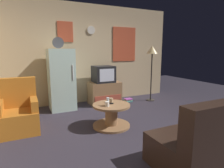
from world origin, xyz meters
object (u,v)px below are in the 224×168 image
at_px(mug_ceramic_tan, 111,100).
at_px(armchair, 18,113).
at_px(tv_stand, 105,93).
at_px(standing_lamp, 152,54).
at_px(couch, 218,140).
at_px(fridge, 61,79).
at_px(crt_tv, 103,74).
at_px(book_stack, 128,100).
at_px(coffee_table, 111,115).
at_px(remote_control, 110,103).
at_px(wine_glass, 108,101).
at_px(mug_ceramic_white, 107,104).

xyz_separation_m(mug_ceramic_tan, armchair, (-1.67, 0.42, -0.15)).
height_order(tv_stand, standing_lamp, standing_lamp).
xyz_separation_m(mug_ceramic_tan, couch, (0.71, -1.79, -0.18)).
bearing_deg(tv_stand, standing_lamp, -11.21).
bearing_deg(couch, standing_lamp, 69.19).
relative_size(fridge, standing_lamp, 1.11).
relative_size(crt_tv, book_stack, 2.48).
distance_m(fridge, coffee_table, 1.75).
height_order(remote_control, book_stack, remote_control).
relative_size(mug_ceramic_tan, couch, 0.05).
distance_m(standing_lamp, couch, 3.32).
bearing_deg(armchair, wine_glass, -20.56).
relative_size(wine_glass, book_stack, 0.69).
distance_m(wine_glass, mug_ceramic_tan, 0.21).
relative_size(coffee_table, armchair, 0.75).
height_order(armchair, couch, armchair).
distance_m(coffee_table, couch, 1.84).
bearing_deg(book_stack, crt_tv, 169.50).
distance_m(fridge, standing_lamp, 2.61).
bearing_deg(remote_control, coffee_table, -34.99).
relative_size(fridge, mug_ceramic_tan, 19.67).
distance_m(crt_tv, mug_ceramic_tan, 1.52).
bearing_deg(mug_ceramic_white, wine_glass, 56.37).
bearing_deg(remote_control, crt_tv, 96.40).
distance_m(fridge, crt_tv, 1.13).
bearing_deg(armchair, remote_control, -17.49).
bearing_deg(wine_glass, mug_ceramic_white, -123.63).
bearing_deg(mug_ceramic_tan, crt_tv, 73.27).
xyz_separation_m(fridge, tv_stand, (1.16, 0.00, -0.45)).
height_order(coffee_table, armchair, armchair).
xyz_separation_m(standing_lamp, remote_control, (-1.89, -1.23, -0.90)).
distance_m(mug_ceramic_tan, book_stack, 1.78).
height_order(remote_control, armchair, armchair).
xyz_separation_m(remote_control, book_stack, (1.21, 1.37, -0.41)).
relative_size(remote_control, book_stack, 0.69).
height_order(mug_ceramic_tan, book_stack, mug_ceramic_tan).
xyz_separation_m(tv_stand, mug_ceramic_tan, (-0.46, -1.42, 0.19)).
height_order(fridge, remote_control, fridge).
height_order(crt_tv, armchair, crt_tv).
xyz_separation_m(wine_glass, armchair, (-1.54, 0.58, -0.18)).
relative_size(tv_stand, armchair, 0.88).
bearing_deg(tv_stand, crt_tv, -178.25).
xyz_separation_m(fridge, crt_tv, (1.12, 0.00, 0.07)).
distance_m(remote_control, book_stack, 1.87).
bearing_deg(armchair, mug_ceramic_white, -22.97).
xyz_separation_m(fridge, couch, (1.40, -3.21, -0.44)).
distance_m(tv_stand, mug_ceramic_white, 1.76).
xyz_separation_m(coffee_table, armchair, (-1.63, 0.54, 0.12)).
bearing_deg(coffee_table, mug_ceramic_tan, 67.99).
distance_m(coffee_table, book_stack, 1.85).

